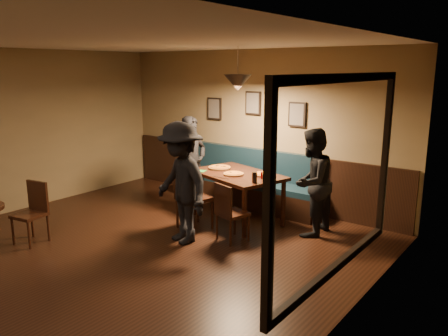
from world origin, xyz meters
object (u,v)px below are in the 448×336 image
at_px(dining_table, 237,197).
at_px(chair_near_left, 194,196).
at_px(cafe_chair_far, 29,214).
at_px(chair_near_right, 233,212).
at_px(diner_left, 192,164).
at_px(soda_glass, 255,177).
at_px(diner_front, 181,183).
at_px(booth_bench, 244,178).
at_px(diner_right, 311,182).
at_px(tabasco_bottle, 262,175).

bearing_deg(dining_table, chair_near_left, -98.09).
bearing_deg(cafe_chair_far, chair_near_right, -151.00).
height_order(diner_left, cafe_chair_far, diner_left).
bearing_deg(soda_glass, diner_left, 168.07).
xyz_separation_m(diner_front, soda_glass, (0.65, 0.90, 0.01)).
height_order(booth_bench, soda_glass, booth_bench).
height_order(dining_table, cafe_chair_far, cafe_chair_far).
bearing_deg(soda_glass, dining_table, 149.51).
bearing_deg(diner_right, dining_table, -82.10).
relative_size(booth_bench, chair_near_right, 3.46).
bearing_deg(cafe_chair_far, soda_glass, -146.15).
bearing_deg(tabasco_bottle, dining_table, 172.35).
relative_size(chair_near_left, diner_left, 0.62).
height_order(booth_bench, diner_right, diner_right).
xyz_separation_m(dining_table, diner_front, (-0.09, -1.23, 0.48)).
relative_size(chair_near_left, diner_front, 0.59).
height_order(dining_table, diner_left, diner_left).
distance_m(chair_near_left, tabasco_bottle, 1.10).
relative_size(chair_near_right, cafe_chair_far, 0.99).
xyz_separation_m(booth_bench, cafe_chair_far, (-1.38, -3.38, -0.06)).
bearing_deg(diner_left, dining_table, -85.81).
height_order(dining_table, chair_near_right, chair_near_right).
height_order(booth_bench, chair_near_right, booth_bench).
relative_size(chair_near_right, diner_left, 0.52).
height_order(diner_right, soda_glass, diner_right).
relative_size(dining_table, cafe_chair_far, 1.70).
bearing_deg(diner_front, chair_near_right, 56.48).
relative_size(chair_near_right, diner_right, 0.54).
distance_m(soda_glass, cafe_chair_far, 3.29).
bearing_deg(soda_glass, diner_front, -125.81).
bearing_deg(diner_right, booth_bench, -109.99).
bearing_deg(chair_near_left, soda_glass, 37.27).
height_order(chair_near_left, diner_right, diner_right).
distance_m(soda_glass, tabasco_bottle, 0.26).
bearing_deg(chair_near_left, booth_bench, 107.29).
xyz_separation_m(dining_table, diner_left, (-0.97, -0.01, 0.43)).
relative_size(chair_near_right, tabasco_bottle, 6.87).
height_order(chair_near_right, diner_left, diner_left).
relative_size(chair_near_left, diner_right, 0.64).
relative_size(diner_front, tabasco_bottle, 13.87).
bearing_deg(tabasco_bottle, cafe_chair_far, -132.20).
distance_m(booth_bench, soda_glass, 1.52).
bearing_deg(booth_bench, dining_table, -62.40).
distance_m(dining_table, diner_right, 1.32).
bearing_deg(diner_left, chair_near_right, -113.71).
distance_m(chair_near_right, cafe_chair_far, 2.91).
height_order(diner_front, tabasco_bottle, diner_front).
bearing_deg(booth_bench, chair_near_right, -60.23).
bearing_deg(diner_right, diner_left, -85.22).
bearing_deg(chair_near_left, dining_table, 80.22).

